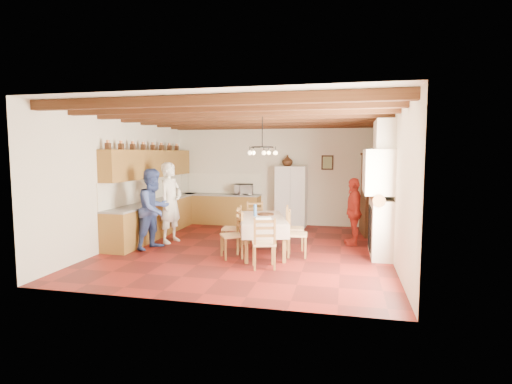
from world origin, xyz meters
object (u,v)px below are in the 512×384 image
at_px(chair_right_near, 297,233).
at_px(chair_end_far, 256,222).
at_px(dining_table, 262,221).
at_px(microwave, 244,189).
at_px(chair_left_far, 232,228).
at_px(person_woman_red, 353,211).
at_px(person_woman_blue, 154,209).
at_px(chair_right_far, 295,228).
at_px(chair_left_near, 232,234).
at_px(person_man, 171,203).
at_px(refrigerator, 292,196).
at_px(chair_end_near, 264,242).
at_px(hutch, 372,194).

distance_m(chair_right_near, chair_end_far, 1.60).
relative_size(dining_table, microwave, 3.52).
bearing_deg(chair_left_far, microwave, -176.39).
height_order(person_woman_red, microwave, person_woman_red).
bearing_deg(person_woman_red, chair_right_near, -46.86).
bearing_deg(microwave, person_woman_blue, -122.90).
distance_m(person_woman_blue, microwave, 3.56).
distance_m(chair_right_far, chair_end_far, 1.12).
bearing_deg(dining_table, chair_right_far, 39.53).
distance_m(chair_end_far, person_woman_blue, 2.39).
xyz_separation_m(chair_left_near, chair_left_far, (-0.20, 0.72, 0.00)).
bearing_deg(chair_left_near, chair_left_far, 165.50).
bearing_deg(dining_table, person_man, 166.83).
bearing_deg(chair_right_near, chair_left_near, 102.16).
bearing_deg(chair_right_near, refrigerator, 4.31).
distance_m(chair_end_far, person_woman_red, 2.31).
height_order(chair_end_near, microwave, microwave).
bearing_deg(person_man, chair_end_near, -109.65).
bearing_deg(chair_left_near, chair_right_near, 77.08).
distance_m(chair_right_far, person_woman_red, 1.50).
relative_size(chair_right_near, microwave, 1.72).
bearing_deg(chair_end_near, refrigerator, -105.81).
xyz_separation_m(chair_end_near, person_woman_blue, (-2.67, 0.93, 0.41)).
distance_m(chair_left_near, chair_end_near, 0.97).
xyz_separation_m(chair_left_near, microwave, (-0.69, 3.72, 0.57)).
height_order(refrigerator, chair_end_far, refrigerator).
bearing_deg(person_woman_blue, chair_right_near, -72.22).
bearing_deg(person_woman_blue, person_woman_red, -54.91).
relative_size(hutch, person_woman_blue, 1.19).
height_order(hutch, chair_left_near, hutch).
xyz_separation_m(chair_right_far, person_man, (-2.96, 0.03, 0.47)).
xyz_separation_m(chair_end_far, microwave, (-0.85, 2.19, 0.57)).
bearing_deg(person_woman_blue, microwave, -2.44).
xyz_separation_m(person_woman_blue, microwave, (1.20, 3.35, 0.16)).
height_order(dining_table, microwave, microwave).
xyz_separation_m(chair_right_near, microwave, (-1.98, 3.32, 0.57)).
bearing_deg(chair_end_far, dining_table, -90.46).
bearing_deg(person_woman_red, hutch, 152.52).
height_order(hutch, chair_right_far, hutch).
distance_m(dining_table, person_woman_red, 2.28).
height_order(refrigerator, chair_right_far, refrigerator).
bearing_deg(microwave, chair_end_near, -84.24).
distance_m(person_woman_blue, person_woman_red, 4.54).
distance_m(refrigerator, person_man, 3.78).
relative_size(chair_end_near, person_woman_blue, 0.54).
xyz_separation_m(refrigerator, microwave, (-1.41, -0.14, 0.18)).
relative_size(person_man, person_woman_red, 1.22).
xyz_separation_m(chair_right_far, person_woman_blue, (-3.05, -0.66, 0.41)).
xyz_separation_m(chair_end_near, chair_end_far, (-0.63, 2.10, 0.00)).
distance_m(chair_end_far, microwave, 2.41).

